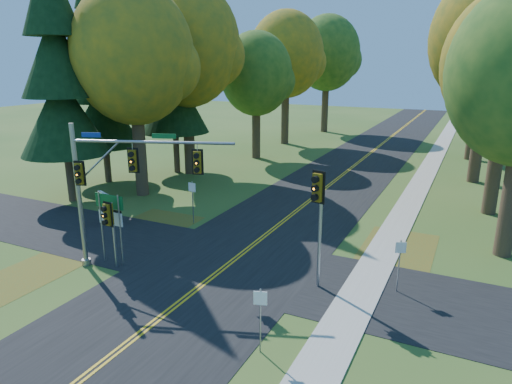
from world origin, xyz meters
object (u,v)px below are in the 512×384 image
at_px(route_sign_cluster, 110,214).
at_px(info_kiosk, 105,209).
at_px(east_signal_pole, 318,201).
at_px(traffic_mast, 116,178).

distance_m(route_sign_cluster, info_kiosk, 6.02).
bearing_deg(east_signal_pole, info_kiosk, -175.59).
relative_size(east_signal_pole, route_sign_cluster, 1.47).
height_order(traffic_mast, east_signal_pole, traffic_mast).
xyz_separation_m(route_sign_cluster, info_kiosk, (-4.28, 3.95, -1.50)).
distance_m(traffic_mast, route_sign_cluster, 1.92).
relative_size(traffic_mast, info_kiosk, 3.68).
relative_size(east_signal_pole, info_kiosk, 2.71).
distance_m(traffic_mast, info_kiosk, 7.19).
bearing_deg(traffic_mast, east_signal_pole, -7.17).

